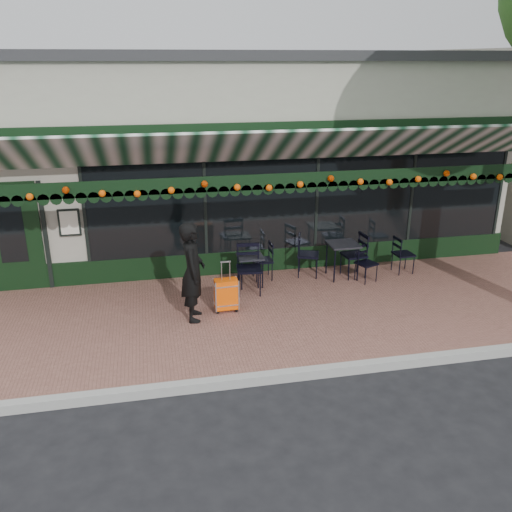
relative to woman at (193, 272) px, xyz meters
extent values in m
plane|color=black|center=(1.47, -1.97, -1.04)|extent=(80.00, 80.00, 0.00)
cube|color=brown|center=(1.47, 0.03, -0.97)|extent=(18.00, 4.00, 0.15)
cube|color=#9E9E99|center=(1.47, -2.05, -0.97)|extent=(18.00, 0.16, 0.15)
cube|color=gray|center=(1.47, 6.03, 1.21)|extent=(12.00, 8.00, 4.50)
cube|color=black|center=(2.67, 2.01, 0.61)|extent=(9.20, 0.04, 2.00)
cube|color=black|center=(-3.33, 2.01, 0.21)|extent=(1.10, 0.07, 2.20)
cube|color=silver|center=(-2.23, 1.97, 0.46)|extent=(0.42, 0.04, 0.55)
cube|color=black|center=(1.47, 0.55, 1.42)|extent=(12.00, 0.03, 0.28)
cylinder|color=orange|center=(1.47, 0.49, 1.40)|extent=(11.60, 0.12, 0.12)
imported|color=black|center=(0.00, 0.00, 0.00)|extent=(0.49, 0.69, 1.79)
cube|color=#FF5608|center=(0.61, 0.18, -0.55)|extent=(0.43, 0.25, 0.57)
cube|color=black|center=(0.61, 0.18, -0.87)|extent=(0.43, 0.25, 0.06)
cube|color=silver|center=(0.61, 0.18, -0.10)|extent=(0.19, 0.04, 0.35)
cube|color=black|center=(3.26, 1.32, -0.15)|extent=(0.62, 0.62, 0.04)
cylinder|color=black|center=(3.01, 1.07, -0.53)|extent=(0.03, 0.03, 0.72)
cylinder|color=black|center=(3.52, 1.07, -0.53)|extent=(0.03, 0.03, 0.72)
cylinder|color=black|center=(3.01, 1.58, -0.53)|extent=(0.03, 0.03, 0.72)
cylinder|color=black|center=(3.52, 1.58, -0.53)|extent=(0.03, 0.03, 0.72)
cube|color=black|center=(1.27, 1.30, -0.27)|extent=(0.52, 0.52, 0.03)
cylinder|color=black|center=(1.06, 1.08, -0.59)|extent=(0.03, 0.03, 0.60)
cylinder|color=black|center=(1.49, 1.08, -0.59)|extent=(0.03, 0.03, 0.60)
cylinder|color=black|center=(1.06, 1.51, -0.59)|extent=(0.03, 0.03, 0.60)
cylinder|color=black|center=(1.49, 1.51, -0.59)|extent=(0.03, 0.03, 0.60)
camera|label=1|loc=(-0.68, -8.81, 3.50)|focal=38.00mm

